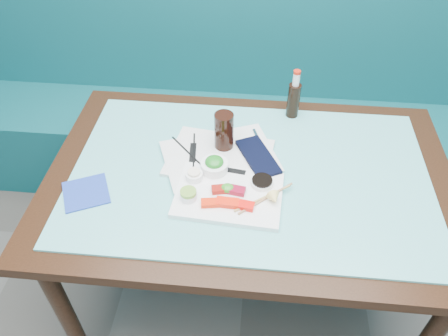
# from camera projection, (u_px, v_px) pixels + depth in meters

# --- Properties ---
(booth_bench) EXTENTS (3.00, 0.56, 1.17)m
(booth_bench) POSITION_uv_depth(u_px,v_px,m) (255.00, 116.00, 2.37)
(booth_bench) COLOR #0D4F55
(booth_bench) RESTS_ON ground
(dining_table) EXTENTS (1.40, 0.90, 0.75)m
(dining_table) POSITION_uv_depth(u_px,v_px,m) (249.00, 191.00, 1.56)
(dining_table) COLOR black
(dining_table) RESTS_ON ground
(glass_top) EXTENTS (1.22, 0.76, 0.01)m
(glass_top) POSITION_uv_depth(u_px,v_px,m) (250.00, 174.00, 1.50)
(glass_top) COLOR #5DBBBA
(glass_top) RESTS_ON dining_table
(sashimi_plate) EXTENTS (0.36, 0.27, 0.02)m
(sashimi_plate) POSITION_uv_depth(u_px,v_px,m) (229.00, 195.00, 1.41)
(sashimi_plate) COLOR white
(sashimi_plate) RESTS_ON glass_top
(salmon_left) EXTENTS (0.07, 0.04, 0.02)m
(salmon_left) POSITION_uv_depth(u_px,v_px,m) (211.00, 203.00, 1.36)
(salmon_left) COLOR red
(salmon_left) RESTS_ON sashimi_plate
(salmon_mid) EXTENTS (0.07, 0.04, 0.02)m
(salmon_mid) POSITION_uv_depth(u_px,v_px,m) (227.00, 203.00, 1.36)
(salmon_mid) COLOR #FF230A
(salmon_mid) RESTS_ON sashimi_plate
(salmon_right) EXTENTS (0.07, 0.04, 0.02)m
(salmon_right) POSITION_uv_depth(u_px,v_px,m) (243.00, 205.00, 1.36)
(salmon_right) COLOR #FF130A
(salmon_right) RESTS_ON sashimi_plate
(tuna_left) EXTENTS (0.06, 0.04, 0.02)m
(tuna_left) POSITION_uv_depth(u_px,v_px,m) (220.00, 189.00, 1.41)
(tuna_left) COLOR maroon
(tuna_left) RESTS_ON sashimi_plate
(tuna_right) EXTENTS (0.06, 0.04, 0.02)m
(tuna_right) POSITION_uv_depth(u_px,v_px,m) (237.00, 190.00, 1.40)
(tuna_right) COLOR maroon
(tuna_right) RESTS_ON sashimi_plate
(seaweed_garnish) EXTENTS (0.05, 0.05, 0.02)m
(seaweed_garnish) POSITION_uv_depth(u_px,v_px,m) (228.00, 188.00, 1.40)
(seaweed_garnish) COLOR #319021
(seaweed_garnish) RESTS_ON sashimi_plate
(ramekin_wasabi) EXTENTS (0.07, 0.07, 0.02)m
(ramekin_wasabi) POSITION_uv_depth(u_px,v_px,m) (189.00, 196.00, 1.38)
(ramekin_wasabi) COLOR white
(ramekin_wasabi) RESTS_ON sashimi_plate
(wasabi_fill) EXTENTS (0.07, 0.07, 0.01)m
(wasabi_fill) POSITION_uv_depth(u_px,v_px,m) (188.00, 192.00, 1.37)
(wasabi_fill) COLOR #6EA435
(wasabi_fill) RESTS_ON ramekin_wasabi
(ramekin_ginger) EXTENTS (0.06, 0.06, 0.02)m
(ramekin_ginger) POSITION_uv_depth(u_px,v_px,m) (194.00, 176.00, 1.44)
(ramekin_ginger) COLOR white
(ramekin_ginger) RESTS_ON sashimi_plate
(ginger_fill) EXTENTS (0.05, 0.05, 0.01)m
(ginger_fill) POSITION_uv_depth(u_px,v_px,m) (194.00, 172.00, 1.43)
(ginger_fill) COLOR #F7E6CB
(ginger_fill) RESTS_ON ramekin_ginger
(soy_dish) EXTENTS (0.09, 0.09, 0.01)m
(soy_dish) POSITION_uv_depth(u_px,v_px,m) (262.00, 183.00, 1.43)
(soy_dish) COLOR white
(soy_dish) RESTS_ON sashimi_plate
(soy_fill) EXTENTS (0.09, 0.09, 0.01)m
(soy_fill) POSITION_uv_depth(u_px,v_px,m) (262.00, 180.00, 1.42)
(soy_fill) COLOR black
(soy_fill) RESTS_ON soy_dish
(lemon_wedge) EXTENTS (0.05, 0.05, 0.04)m
(lemon_wedge) POSITION_uv_depth(u_px,v_px,m) (274.00, 199.00, 1.36)
(lemon_wedge) COLOR #FFE078
(lemon_wedge) RESTS_ON sashimi_plate
(chopstick_sleeve) EXTENTS (0.13, 0.04, 0.00)m
(chopstick_sleeve) POSITION_uv_depth(u_px,v_px,m) (227.00, 170.00, 1.48)
(chopstick_sleeve) COLOR black
(chopstick_sleeve) RESTS_ON sashimi_plate
(wooden_chopstick_a) EXTENTS (0.18, 0.13, 0.01)m
(wooden_chopstick_a) POSITION_uv_depth(u_px,v_px,m) (263.00, 198.00, 1.38)
(wooden_chopstick_a) COLOR tan
(wooden_chopstick_a) RESTS_ON sashimi_plate
(wooden_chopstick_b) EXTENTS (0.17, 0.15, 0.01)m
(wooden_chopstick_b) POSITION_uv_depth(u_px,v_px,m) (266.00, 198.00, 1.38)
(wooden_chopstick_b) COLOR #9F714A
(wooden_chopstick_b) RESTS_ON sashimi_plate
(serving_tray) EXTENTS (0.39, 0.31, 0.01)m
(serving_tray) POSITION_uv_depth(u_px,v_px,m) (220.00, 158.00, 1.54)
(serving_tray) COLOR silver
(serving_tray) RESTS_ON glass_top
(paper_placemat) EXTENTS (0.46, 0.39, 0.00)m
(paper_placemat) POSITION_uv_depth(u_px,v_px,m) (220.00, 156.00, 1.54)
(paper_placemat) COLOR silver
(paper_placemat) RESTS_ON serving_tray
(seaweed_bowl) EXTENTS (0.12, 0.12, 0.04)m
(seaweed_bowl) POSITION_uv_depth(u_px,v_px,m) (214.00, 167.00, 1.47)
(seaweed_bowl) COLOR white
(seaweed_bowl) RESTS_ON serving_tray
(seaweed_salad) EXTENTS (0.07, 0.07, 0.03)m
(seaweed_salad) POSITION_uv_depth(u_px,v_px,m) (214.00, 162.00, 1.46)
(seaweed_salad) COLOR #1B751D
(seaweed_salad) RESTS_ON seaweed_bowl
(cola_glass) EXTENTS (0.08, 0.08, 0.14)m
(cola_glass) POSITION_uv_depth(u_px,v_px,m) (224.00, 131.00, 1.53)
(cola_glass) COLOR black
(cola_glass) RESTS_ON serving_tray
(navy_pouch) EXTENTS (0.17, 0.22, 0.02)m
(navy_pouch) POSITION_uv_depth(u_px,v_px,m) (258.00, 157.00, 1.52)
(navy_pouch) COLOR black
(navy_pouch) RESTS_ON serving_tray
(fork) EXTENTS (0.04, 0.10, 0.01)m
(fork) POSITION_uv_depth(u_px,v_px,m) (258.00, 138.00, 1.60)
(fork) COLOR silver
(fork) RESTS_ON serving_tray
(black_chopstick_a) EXTENTS (0.17, 0.19, 0.01)m
(black_chopstick_a) POSITION_uv_depth(u_px,v_px,m) (191.00, 156.00, 1.54)
(black_chopstick_a) COLOR black
(black_chopstick_a) RESTS_ON serving_tray
(black_chopstick_b) EXTENTS (0.04, 0.24, 0.01)m
(black_chopstick_b) POSITION_uv_depth(u_px,v_px,m) (194.00, 156.00, 1.54)
(black_chopstick_b) COLOR black
(black_chopstick_b) RESTS_ON serving_tray
(tray_sleeve) EXTENTS (0.04, 0.14, 0.00)m
(tray_sleeve) POSITION_uv_depth(u_px,v_px,m) (193.00, 156.00, 1.54)
(tray_sleeve) COLOR black
(tray_sleeve) RESTS_ON serving_tray
(cola_bottle_body) EXTENTS (0.06, 0.06, 0.14)m
(cola_bottle_body) POSITION_uv_depth(u_px,v_px,m) (293.00, 100.00, 1.69)
(cola_bottle_body) COLOR black
(cola_bottle_body) RESTS_ON glass_top
(cola_bottle_neck) EXTENTS (0.03, 0.03, 0.05)m
(cola_bottle_neck) POSITION_uv_depth(u_px,v_px,m) (296.00, 79.00, 1.62)
(cola_bottle_neck) COLOR white
(cola_bottle_neck) RESTS_ON cola_bottle_body
(cola_bottle_cap) EXTENTS (0.03, 0.03, 0.01)m
(cola_bottle_cap) POSITION_uv_depth(u_px,v_px,m) (297.00, 72.00, 1.60)
(cola_bottle_cap) COLOR red
(cola_bottle_cap) RESTS_ON cola_bottle_neck
(blue_napkin) EXTENTS (0.19, 0.19, 0.01)m
(blue_napkin) POSITION_uv_depth(u_px,v_px,m) (86.00, 193.00, 1.43)
(blue_napkin) COLOR #1B3698
(blue_napkin) RESTS_ON glass_top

